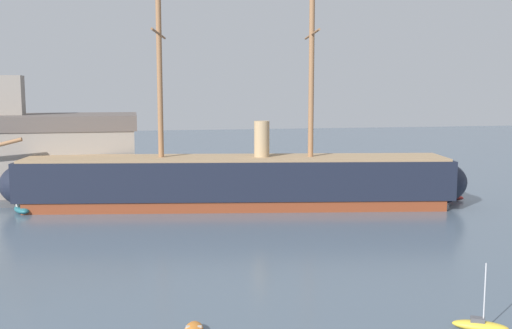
{
  "coord_description": "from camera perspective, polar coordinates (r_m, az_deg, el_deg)",
  "views": [
    {
      "loc": [
        -14.23,
        -22.04,
        15.32
      ],
      "look_at": [
        -2.04,
        37.7,
        7.56
      ],
      "focal_mm": 42.09,
      "sensor_mm": 36.0,
      "label": 1
    }
  ],
  "objects": [
    {
      "name": "sailboat_foreground_right",
      "position": [
        41.91,
        20.52,
        -14.12
      ],
      "size": [
        3.48,
        2.6,
        4.46
      ],
      "color": "gold",
      "rests_on": "ground"
    },
    {
      "name": "motorboat_far_right",
      "position": [
        87.64,
        18.25,
        -2.87
      ],
      "size": [
        2.63,
        3.45,
        1.34
      ],
      "color": "#B22D28",
      "rests_on": "ground"
    },
    {
      "name": "motorboat_distant_centre",
      "position": [
        90.07,
        -0.17,
        -2.24
      ],
      "size": [
        2.21,
        3.41,
        1.33
      ],
      "color": "#236670",
      "rests_on": "ground"
    },
    {
      "name": "tall_ship",
      "position": [
        77.59,
        -1.88,
        -1.58
      ],
      "size": [
        65.69,
        17.1,
        31.75
      ],
      "color": "brown",
      "rests_on": "ground"
    },
    {
      "name": "motorboat_far_left",
      "position": [
        79.7,
        -21.37,
        -3.91
      ],
      "size": [
        3.07,
        4.27,
        1.66
      ],
      "color": "#236670",
      "rests_on": "ground"
    }
  ]
}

